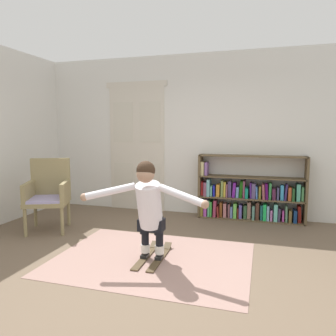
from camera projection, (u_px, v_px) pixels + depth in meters
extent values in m
plane|color=brown|center=(152.00, 270.00, 3.57)|extent=(7.20, 7.20, 0.00)
cube|color=silver|center=(199.00, 135.00, 5.88)|extent=(6.00, 0.10, 2.90)
cube|color=beige|center=(124.00, 149.00, 6.27)|extent=(0.55, 0.04, 2.35)
cube|color=beige|center=(123.00, 122.00, 6.19)|extent=(0.41, 0.01, 0.76)
cube|color=beige|center=(124.00, 179.00, 6.32)|extent=(0.41, 0.01, 0.64)
cube|color=beige|center=(150.00, 150.00, 6.11)|extent=(0.55, 0.04, 2.35)
cube|color=beige|center=(150.00, 122.00, 6.03)|extent=(0.41, 0.01, 0.76)
cube|color=beige|center=(150.00, 180.00, 6.16)|extent=(0.41, 0.01, 0.64)
cube|color=beige|center=(136.00, 84.00, 6.05)|extent=(1.22, 0.04, 0.10)
cube|color=gray|center=(152.00, 259.00, 3.88)|extent=(2.32, 1.75, 0.01)
cube|color=brown|center=(200.00, 185.00, 5.76)|extent=(0.04, 0.30, 1.12)
cube|color=brown|center=(306.00, 191.00, 5.26)|extent=(0.04, 0.30, 1.12)
cube|color=brown|center=(250.00, 219.00, 5.57)|extent=(1.75, 0.30, 0.02)
cube|color=brown|center=(251.00, 198.00, 5.53)|extent=(1.75, 0.30, 0.02)
cube|color=brown|center=(251.00, 177.00, 5.49)|extent=(1.75, 0.30, 0.02)
cube|color=brown|center=(252.00, 156.00, 5.44)|extent=(1.75, 0.30, 0.02)
cube|color=olive|center=(202.00, 210.00, 5.79)|extent=(0.05, 0.22, 0.19)
cube|color=#B54DB8|center=(206.00, 207.00, 5.77)|extent=(0.05, 0.19, 0.30)
cube|color=#5ABA7D|center=(209.00, 208.00, 5.76)|extent=(0.03, 0.23, 0.29)
cube|color=green|center=(211.00, 208.00, 5.75)|extent=(0.04, 0.20, 0.27)
cube|color=#9E3354|center=(215.00, 208.00, 5.72)|extent=(0.06, 0.20, 0.30)
cube|color=maroon|center=(218.00, 211.00, 5.70)|extent=(0.04, 0.21, 0.19)
cube|color=brown|center=(221.00, 209.00, 5.69)|extent=(0.05, 0.14, 0.26)
cube|color=#BC7476|center=(225.00, 210.00, 5.69)|extent=(0.06, 0.17, 0.25)
cube|color=#7C4951|center=(229.00, 210.00, 5.67)|extent=(0.03, 0.19, 0.24)
cube|color=#6077B1|center=(232.00, 211.00, 5.67)|extent=(0.04, 0.22, 0.20)
cube|color=#68C84F|center=(235.00, 210.00, 5.64)|extent=(0.05, 0.23, 0.26)
cube|color=#561B15|center=(238.00, 212.00, 5.63)|extent=(0.03, 0.21, 0.18)
cube|color=#6055B1|center=(241.00, 211.00, 5.62)|extent=(0.05, 0.21, 0.24)
cube|color=#325B36|center=(245.00, 211.00, 5.60)|extent=(0.06, 0.16, 0.23)
cube|color=#A07667|center=(249.00, 210.00, 5.58)|extent=(0.06, 0.15, 0.29)
cube|color=slate|center=(253.00, 212.00, 5.53)|extent=(0.04, 0.19, 0.24)
cube|color=#4E3024|center=(257.00, 210.00, 5.54)|extent=(0.06, 0.23, 0.29)
cube|color=#1A5C5D|center=(261.00, 212.00, 5.50)|extent=(0.04, 0.15, 0.26)
cube|color=#21C257|center=(265.00, 212.00, 5.48)|extent=(0.05, 0.17, 0.28)
cube|color=#79A9C9|center=(268.00, 212.00, 5.48)|extent=(0.04, 0.20, 0.25)
cube|color=#B16DAF|center=(271.00, 215.00, 5.45)|extent=(0.04, 0.15, 0.18)
cube|color=#68C8B7|center=(275.00, 212.00, 5.45)|extent=(0.06, 0.24, 0.29)
cube|color=#3D3655|center=(279.00, 214.00, 5.43)|extent=(0.04, 0.23, 0.22)
cube|color=#C647AA|center=(283.00, 215.00, 5.42)|extent=(0.03, 0.16, 0.19)
cube|color=#5A8D6A|center=(286.00, 213.00, 5.41)|extent=(0.04, 0.21, 0.27)
cube|color=brown|center=(290.00, 216.00, 5.36)|extent=(0.04, 0.19, 0.20)
cube|color=navy|center=(295.00, 216.00, 5.35)|extent=(0.05, 0.21, 0.21)
cube|color=maroon|center=(299.00, 214.00, 5.35)|extent=(0.06, 0.16, 0.28)
cube|color=red|center=(203.00, 188.00, 5.76)|extent=(0.04, 0.17, 0.25)
cube|color=#7D4560|center=(206.00, 189.00, 5.72)|extent=(0.05, 0.22, 0.24)
cube|color=#69ABB1|center=(209.00, 187.00, 5.70)|extent=(0.05, 0.23, 0.30)
cube|color=#71CBAB|center=(212.00, 190.00, 5.72)|extent=(0.03, 0.20, 0.18)
cube|color=#1B21B3|center=(215.00, 190.00, 5.70)|extent=(0.03, 0.19, 0.19)
cube|color=#C6852C|center=(218.00, 190.00, 5.67)|extent=(0.06, 0.20, 0.21)
cube|color=#7C924D|center=(222.00, 188.00, 5.64)|extent=(0.04, 0.16, 0.29)
cube|color=gold|center=(225.00, 189.00, 5.63)|extent=(0.04, 0.15, 0.26)
cube|color=#7E475A|center=(227.00, 190.00, 5.63)|extent=(0.03, 0.23, 0.23)
cube|color=#4A3C6B|center=(230.00, 189.00, 5.62)|extent=(0.06, 0.17, 0.28)
cube|color=#6D1F96|center=(234.00, 190.00, 5.59)|extent=(0.07, 0.16, 0.26)
cube|color=#658AC1|center=(238.00, 192.00, 5.57)|extent=(0.05, 0.17, 0.19)
cube|color=#15560E|center=(241.00, 189.00, 5.57)|extent=(0.08, 0.17, 0.29)
cube|color=#783C57|center=(244.00, 189.00, 5.56)|extent=(0.03, 0.23, 0.30)
cube|color=#148567|center=(247.00, 192.00, 5.54)|extent=(0.05, 0.24, 0.18)
cube|color=#521F92|center=(251.00, 190.00, 5.53)|extent=(0.04, 0.19, 0.27)
cube|color=#554975|center=(254.00, 191.00, 5.49)|extent=(0.06, 0.15, 0.26)
cube|color=#4070BF|center=(257.00, 192.00, 5.50)|extent=(0.04, 0.21, 0.21)
cube|color=olive|center=(260.00, 192.00, 5.46)|extent=(0.04, 0.18, 0.22)
cube|color=#8F4A4F|center=(263.00, 191.00, 5.44)|extent=(0.05, 0.24, 0.26)
cube|color=#540E5F|center=(266.00, 191.00, 5.44)|extent=(0.06, 0.20, 0.27)
cube|color=#2F8641|center=(270.00, 191.00, 5.44)|extent=(0.04, 0.21, 0.28)
cube|color=#4D213E|center=(274.00, 194.00, 5.41)|extent=(0.06, 0.20, 0.19)
cube|color=#3D3E67|center=(278.00, 193.00, 5.41)|extent=(0.03, 0.23, 0.21)
cube|color=#3898CB|center=(282.00, 192.00, 5.37)|extent=(0.06, 0.14, 0.25)
cube|color=navy|center=(286.00, 192.00, 5.34)|extent=(0.05, 0.18, 0.27)
cube|color=#BB562C|center=(290.00, 194.00, 5.34)|extent=(0.05, 0.17, 0.22)
cube|color=#224D24|center=(293.00, 194.00, 5.32)|extent=(0.04, 0.24, 0.22)
cube|color=#4EAC8E|center=(298.00, 192.00, 5.30)|extent=(0.06, 0.20, 0.28)
cube|color=#60B870|center=(302.00, 194.00, 5.30)|extent=(0.04, 0.16, 0.24)
cube|color=#C3B77E|center=(203.00, 168.00, 5.69)|extent=(0.05, 0.19, 0.24)
cube|color=#7F599B|center=(207.00, 168.00, 5.70)|extent=(0.05, 0.19, 0.23)
cylinder|color=#908156|center=(25.00, 223.00, 4.66)|extent=(0.07, 0.07, 0.42)
cylinder|color=#908156|center=(62.00, 221.00, 4.72)|extent=(0.07, 0.07, 0.42)
cylinder|color=#908156|center=(35.00, 213.00, 5.17)|extent=(0.07, 0.07, 0.42)
cylinder|color=#908156|center=(69.00, 212.00, 5.23)|extent=(0.07, 0.07, 0.42)
cube|color=#908156|center=(48.00, 202.00, 4.92)|extent=(0.79, 0.79, 0.06)
cube|color=#A59BCF|center=(47.00, 199.00, 4.91)|extent=(0.71, 0.71, 0.04)
cube|color=#908156|center=(51.00, 177.00, 5.14)|extent=(0.57, 0.29, 0.60)
cube|color=#908156|center=(29.00, 192.00, 4.86)|extent=(0.28, 0.54, 0.28)
cube|color=#908156|center=(65.00, 191.00, 4.93)|extent=(0.28, 0.54, 0.28)
cube|color=#4D3C26|center=(145.00, 257.00, 3.90)|extent=(0.11, 0.78, 0.01)
cube|color=#4D3C26|center=(154.00, 244.00, 4.24)|extent=(0.09, 0.12, 0.06)
cube|color=black|center=(145.00, 256.00, 3.88)|extent=(0.08, 0.12, 0.04)
cube|color=#4D3C26|center=(160.00, 259.00, 3.85)|extent=(0.11, 0.78, 0.01)
cube|color=#4D3C26|center=(167.00, 246.00, 4.20)|extent=(0.09, 0.12, 0.06)
cube|color=black|center=(159.00, 257.00, 3.83)|extent=(0.08, 0.12, 0.04)
cylinder|color=white|center=(145.00, 248.00, 3.89)|extent=(0.11, 0.11, 0.10)
cylinder|color=black|center=(145.00, 232.00, 3.86)|extent=(0.09, 0.09, 0.30)
cylinder|color=black|center=(144.00, 224.00, 3.83)|extent=(0.11, 0.11, 0.22)
cylinder|color=white|center=(160.00, 250.00, 3.84)|extent=(0.11, 0.11, 0.10)
cylinder|color=black|center=(159.00, 233.00, 3.82)|extent=(0.09, 0.09, 0.30)
cylinder|color=black|center=(159.00, 225.00, 3.78)|extent=(0.11, 0.11, 0.22)
cube|color=black|center=(151.00, 225.00, 3.80)|extent=(0.30, 0.19, 0.14)
cylinder|color=white|center=(149.00, 205.00, 3.71)|extent=(0.29, 0.42, 0.58)
sphere|color=tan|center=(146.00, 174.00, 3.54)|extent=(0.20, 0.20, 0.20)
sphere|color=#382619|center=(146.00, 170.00, 3.54)|extent=(0.21, 0.21, 0.21)
cylinder|color=white|center=(110.00, 191.00, 3.63)|extent=(0.57, 0.29, 0.20)
sphere|color=tan|center=(84.00, 197.00, 3.61)|extent=(0.09, 0.09, 0.09)
cylinder|color=white|center=(181.00, 195.00, 3.41)|extent=(0.58, 0.27, 0.20)
sphere|color=tan|center=(205.00, 204.00, 3.26)|extent=(0.09, 0.09, 0.09)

